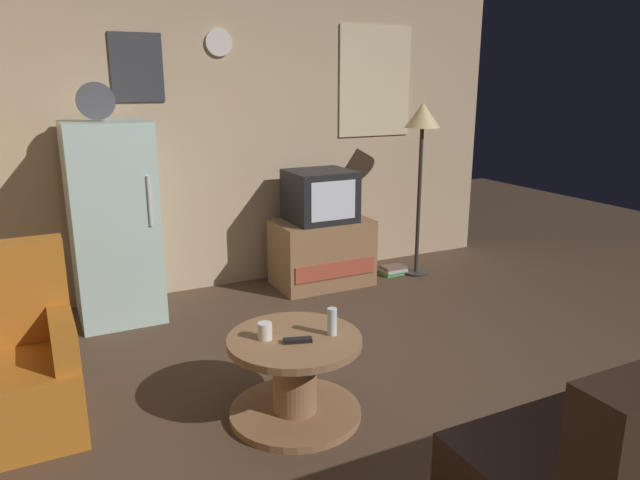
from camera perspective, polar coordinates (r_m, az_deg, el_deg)
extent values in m
plane|color=#4C3828|center=(3.51, 6.33, -15.51)|extent=(12.00, 12.00, 0.00)
cube|color=tan|center=(5.26, -8.03, 9.84)|extent=(5.20, 0.10, 2.62)
cube|color=beige|center=(5.77, 5.33, 14.90)|extent=(0.76, 0.02, 1.00)
cube|color=#333338|center=(4.98, -17.17, 15.55)|extent=(0.40, 0.02, 0.52)
cylinder|color=silver|center=(5.15, -9.71, 18.19)|extent=(0.22, 0.03, 0.22)
cube|color=silver|center=(4.70, -19.24, 1.57)|extent=(0.60, 0.60, 1.50)
cylinder|color=silver|center=(4.39, -16.07, 3.61)|extent=(0.02, 0.02, 0.36)
cylinder|color=#4C4C51|center=(4.50, -20.73, 12.37)|extent=(0.26, 0.04, 0.26)
cube|color=#8E6642|center=(5.29, 0.18, -1.20)|extent=(0.84, 0.52, 0.59)
cube|color=#AD4733|center=(5.09, 1.52, -2.90)|extent=(0.76, 0.01, 0.14)
cube|color=black|center=(5.16, -0.01, 4.27)|extent=(0.54, 0.50, 0.44)
cube|color=silver|center=(4.94, 1.30, 3.78)|extent=(0.41, 0.01, 0.33)
cylinder|color=#332D28|center=(5.74, 9.18, -3.06)|extent=(0.24, 0.24, 0.02)
cylinder|color=#332D28|center=(5.57, 9.47, 3.71)|extent=(0.04, 0.04, 1.40)
cone|color=#F2D18C|center=(5.47, 9.83, 11.74)|extent=(0.32, 0.32, 0.22)
cylinder|color=#8E6642|center=(3.39, -2.38, -16.17)|extent=(0.72, 0.72, 0.04)
cylinder|color=#8E6642|center=(3.29, -2.42, -13.00)|extent=(0.24, 0.24, 0.43)
cylinder|color=#8E6642|center=(3.19, -2.46, -9.63)|extent=(0.72, 0.72, 0.04)
cylinder|color=silver|center=(3.18, 1.17, -7.83)|extent=(0.05, 0.05, 0.15)
cylinder|color=silver|center=(3.16, -5.31, -8.69)|extent=(0.08, 0.08, 0.09)
cube|color=black|center=(3.12, -2.16, -9.60)|extent=(0.16, 0.09, 0.02)
cube|color=#B2661E|center=(3.54, -27.60, -13.29)|extent=(0.68, 0.68, 0.40)
cube|color=#B2661E|center=(3.41, -23.49, -8.28)|extent=(0.12, 0.60, 0.20)
cube|color=#47C05C|center=(5.68, 7.04, -3.13)|extent=(0.21, 0.14, 0.03)
cube|color=#B2BDAC|center=(5.67, 7.05, -2.85)|extent=(0.22, 0.17, 0.03)
cube|color=brown|center=(5.66, 7.06, -2.60)|extent=(0.22, 0.14, 0.02)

